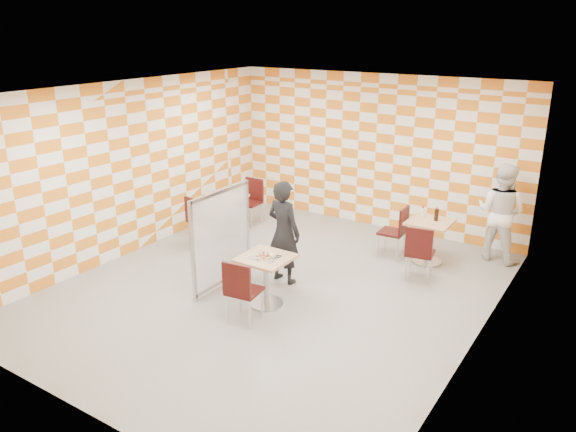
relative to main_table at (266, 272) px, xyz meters
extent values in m
plane|color=gray|center=(-0.17, 0.49, -0.51)|extent=(7.00, 7.00, 0.00)
plane|color=white|center=(-0.17, 0.49, 2.49)|extent=(7.00, 7.00, 0.00)
plane|color=white|center=(-0.17, 3.99, 0.99)|extent=(6.00, 0.00, 6.00)
plane|color=white|center=(-3.17, 0.49, 0.99)|extent=(0.00, 7.00, 7.00)
plane|color=white|center=(2.83, 0.49, 0.99)|extent=(0.00, 7.00, 7.00)
cube|color=tan|center=(0.00, 0.00, 0.22)|extent=(0.70, 0.70, 0.04)
cylinder|color=#A5A5AA|center=(0.00, 0.00, -0.14)|extent=(0.08, 0.08, 0.70)
cylinder|color=#A5A5AA|center=(0.00, 0.00, -0.49)|extent=(0.50, 0.50, 0.03)
cube|color=tan|center=(1.43, 2.75, 0.22)|extent=(0.70, 0.70, 0.04)
cylinder|color=#A5A5AA|center=(1.43, 2.75, -0.14)|extent=(0.08, 0.08, 0.70)
cylinder|color=#A5A5AA|center=(1.43, 2.75, -0.49)|extent=(0.50, 0.50, 0.03)
cube|color=tan|center=(-2.37, 1.99, 0.22)|extent=(0.70, 0.70, 0.04)
cylinder|color=#A5A5AA|center=(-2.37, 1.99, -0.14)|extent=(0.08, 0.08, 0.70)
cylinder|color=#A5A5AA|center=(-2.37, 1.99, -0.49)|extent=(0.50, 0.50, 0.03)
cube|color=#330B0A|center=(0.03, -0.54, -0.06)|extent=(0.47, 0.47, 0.04)
cube|color=#330B0A|center=(0.05, -0.74, 0.19)|extent=(0.42, 0.09, 0.45)
cylinder|color=silver|center=(0.17, -0.35, -0.29)|extent=(0.03, 0.03, 0.43)
cylinder|color=silver|center=(-0.16, -0.40, -0.29)|extent=(0.03, 0.03, 0.43)
cylinder|color=silver|center=(0.22, -0.69, -0.29)|extent=(0.03, 0.03, 0.43)
cylinder|color=silver|center=(-0.12, -0.73, -0.29)|extent=(0.03, 0.03, 0.43)
cube|color=#330B0A|center=(1.55, 2.03, -0.06)|extent=(0.49, 0.49, 0.04)
cube|color=#330B0A|center=(1.59, 1.83, 0.19)|extent=(0.42, 0.11, 0.45)
cylinder|color=silver|center=(1.69, 2.23, -0.29)|extent=(0.03, 0.03, 0.43)
cylinder|color=silver|center=(1.35, 2.17, -0.29)|extent=(0.03, 0.03, 0.43)
cylinder|color=silver|center=(1.75, 1.89, -0.29)|extent=(0.03, 0.03, 0.43)
cylinder|color=silver|center=(1.41, 1.83, -0.29)|extent=(0.03, 0.03, 0.43)
cube|color=#330B0A|center=(0.81, 2.65, -0.06)|extent=(0.44, 0.44, 0.04)
cube|color=#330B0A|center=(1.01, 2.66, 0.19)|extent=(0.06, 0.42, 0.45)
cylinder|color=silver|center=(0.63, 2.81, -0.29)|extent=(0.03, 0.03, 0.43)
cylinder|color=silver|center=(0.65, 2.47, -0.29)|extent=(0.03, 0.03, 0.43)
cylinder|color=silver|center=(0.97, 2.83, -0.29)|extent=(0.03, 0.03, 0.43)
cylinder|color=silver|center=(0.99, 2.49, -0.29)|extent=(0.03, 0.03, 0.43)
cube|color=#330B0A|center=(-2.36, 1.32, -0.06)|extent=(0.47, 0.47, 0.04)
cube|color=#330B0A|center=(-2.38, 1.12, 0.19)|extent=(0.42, 0.09, 0.45)
cylinder|color=silver|center=(-2.17, 1.47, -0.29)|extent=(0.03, 0.03, 0.43)
cylinder|color=silver|center=(-2.50, 1.51, -0.29)|extent=(0.03, 0.03, 0.43)
cylinder|color=silver|center=(-2.21, 1.13, -0.29)|extent=(0.03, 0.03, 0.43)
cylinder|color=silver|center=(-2.54, 1.17, -0.29)|extent=(0.03, 0.03, 0.43)
cube|color=#330B0A|center=(-2.26, 2.63, -0.06)|extent=(0.43, 0.43, 0.04)
cube|color=#330B0A|center=(-2.27, 2.83, 0.19)|extent=(0.42, 0.05, 0.45)
cylinder|color=silver|center=(-2.43, 2.46, -0.29)|extent=(0.03, 0.03, 0.43)
cylinder|color=silver|center=(-2.09, 2.46, -0.29)|extent=(0.03, 0.03, 0.43)
cylinder|color=silver|center=(-2.44, 2.80, -0.29)|extent=(0.03, 0.03, 0.43)
cylinder|color=silver|center=(-2.10, 2.80, -0.29)|extent=(0.03, 0.03, 0.43)
cube|color=white|center=(-0.93, 0.16, 0.29)|extent=(0.02, 1.30, 1.40)
cube|color=#B2B2B7|center=(-0.93, 0.16, 1.01)|extent=(0.05, 1.30, 0.05)
cube|color=#B2B2B7|center=(-0.93, 0.16, -0.43)|extent=(0.05, 1.30, 0.05)
cube|color=#B2B2B7|center=(-0.93, -0.49, 0.29)|extent=(0.05, 0.05, 1.50)
cylinder|color=#B2B2B7|center=(-0.93, -0.49, -0.48)|extent=(0.08, 0.08, 0.05)
cube|color=#B2B2B7|center=(-0.93, 0.81, 0.29)|extent=(0.05, 0.05, 1.50)
cylinder|color=#B2B2B7|center=(-0.93, 0.81, -0.48)|extent=(0.08, 0.08, 0.05)
imported|color=black|center=(-0.23, 0.81, 0.31)|extent=(0.65, 0.47, 1.65)
imported|color=white|center=(2.38, 3.54, 0.34)|extent=(0.93, 0.78, 1.70)
cube|color=silver|center=(0.00, -0.02, 0.24)|extent=(0.38, 0.34, 0.01)
cone|color=tan|center=(0.00, -0.02, 0.26)|extent=(0.40, 0.40, 0.02)
cone|color=#F2D88C|center=(0.00, 0.00, 0.27)|extent=(0.33, 0.33, 0.01)
cylinder|color=maroon|center=(-0.06, -0.12, 0.28)|extent=(0.04, 0.04, 0.01)
cylinder|color=maroon|center=(0.05, -0.11, 0.28)|extent=(0.04, 0.04, 0.01)
cylinder|color=maroon|center=(0.00, -0.04, 0.28)|extent=(0.04, 0.04, 0.01)
cylinder|color=maroon|center=(-0.05, 0.01, 0.28)|extent=(0.04, 0.04, 0.01)
cylinder|color=maroon|center=(0.06, -0.01, 0.28)|extent=(0.04, 0.04, 0.01)
torus|color=black|center=(0.05, -0.05, 0.28)|extent=(0.03, 0.03, 0.01)
torus|color=black|center=(-0.02, -0.08, 0.28)|extent=(0.03, 0.03, 0.01)
torus|color=black|center=(0.02, 0.02, 0.28)|extent=(0.03, 0.03, 0.01)
torus|color=black|center=(-0.07, -0.04, 0.28)|extent=(0.03, 0.03, 0.01)
cylinder|color=white|center=(1.25, 2.86, 0.32)|extent=(0.06, 0.06, 0.16)
cylinder|color=red|center=(1.25, 2.86, 0.42)|extent=(0.04, 0.04, 0.04)
cylinder|color=black|center=(1.51, 2.82, 0.34)|extent=(0.07, 0.07, 0.20)
cylinder|color=red|center=(1.51, 2.82, 0.46)|extent=(0.03, 0.03, 0.03)
camera|label=1|loc=(4.25, -5.97, 3.38)|focal=35.00mm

